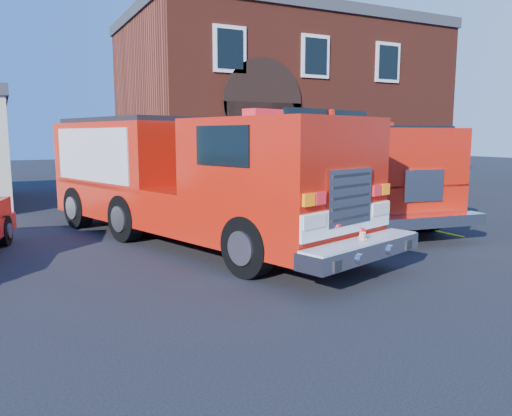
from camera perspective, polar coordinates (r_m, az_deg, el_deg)
name	(u,v)px	position (r m, az deg, el deg)	size (l,w,h in m)	color
ground	(231,261)	(10.75, -2.91, -6.04)	(100.00, 100.00, 0.00)	black
parking_stripe_near	(421,228)	(15.26, 18.36, -2.15)	(0.12, 3.00, 0.01)	yellow
parking_stripe_mid	(356,213)	(17.46, 11.38, -0.61)	(0.12, 3.00, 0.01)	yellow
parking_stripe_far	(309,203)	(19.87, 6.03, 0.59)	(0.12, 3.00, 0.01)	yellow
fire_station	(278,105)	(27.01, 2.49, 11.69)	(15.20, 10.20, 8.45)	maroon
fire_engine	(188,177)	(12.60, -7.75, 3.59)	(5.78, 10.66, 3.17)	black
secondary_truck	(335,166)	(16.63, 8.97, 4.80)	(4.13, 9.75, 3.07)	black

